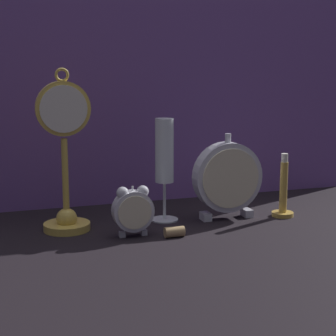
{
  "coord_description": "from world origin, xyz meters",
  "views": [
    {
      "loc": [
        -0.38,
        -1.07,
        0.35
      ],
      "look_at": [
        0.0,
        0.08,
        0.13
      ],
      "focal_mm": 60.0,
      "sensor_mm": 36.0,
      "label": 1
    }
  ],
  "objects_px": {
    "champagne_flute": "(164,158)",
    "brass_candlestick": "(283,195)",
    "alarm_clock_twin_bell": "(133,209)",
    "wine_cork": "(175,232)",
    "mantel_clock_silver": "(227,178)",
    "pocket_watch_on_stand": "(65,165)"
  },
  "relations": [
    {
      "from": "alarm_clock_twin_bell",
      "to": "mantel_clock_silver",
      "type": "distance_m",
      "value": 0.26
    },
    {
      "from": "alarm_clock_twin_bell",
      "to": "wine_cork",
      "type": "relative_size",
      "value": 2.56
    },
    {
      "from": "brass_candlestick",
      "to": "pocket_watch_on_stand",
      "type": "bearing_deg",
      "value": 174.86
    },
    {
      "from": "champagne_flute",
      "to": "wine_cork",
      "type": "relative_size",
      "value": 5.64
    },
    {
      "from": "alarm_clock_twin_bell",
      "to": "mantel_clock_silver",
      "type": "bearing_deg",
      "value": 15.13
    },
    {
      "from": "champagne_flute",
      "to": "brass_candlestick",
      "type": "relative_size",
      "value": 1.57
    },
    {
      "from": "pocket_watch_on_stand",
      "to": "mantel_clock_silver",
      "type": "xyz_separation_m",
      "value": [
        0.37,
        -0.02,
        -0.05
      ]
    },
    {
      "from": "alarm_clock_twin_bell",
      "to": "champagne_flute",
      "type": "bearing_deg",
      "value": 44.27
    },
    {
      "from": "champagne_flute",
      "to": "wine_cork",
      "type": "bearing_deg",
      "value": -98.58
    },
    {
      "from": "pocket_watch_on_stand",
      "to": "wine_cork",
      "type": "relative_size",
      "value": 8.31
    },
    {
      "from": "pocket_watch_on_stand",
      "to": "champagne_flute",
      "type": "distance_m",
      "value": 0.23
    },
    {
      "from": "brass_candlestick",
      "to": "wine_cork",
      "type": "relative_size",
      "value": 3.59
    },
    {
      "from": "alarm_clock_twin_bell",
      "to": "wine_cork",
      "type": "distance_m",
      "value": 0.1
    },
    {
      "from": "brass_candlestick",
      "to": "mantel_clock_silver",
      "type": "bearing_deg",
      "value": 170.43
    },
    {
      "from": "brass_candlestick",
      "to": "champagne_flute",
      "type": "bearing_deg",
      "value": 168.81
    },
    {
      "from": "mantel_clock_silver",
      "to": "alarm_clock_twin_bell",
      "type": "bearing_deg",
      "value": -164.87
    },
    {
      "from": "brass_candlestick",
      "to": "wine_cork",
      "type": "bearing_deg",
      "value": -165.38
    },
    {
      "from": "champagne_flute",
      "to": "wine_cork",
      "type": "height_order",
      "value": "champagne_flute"
    },
    {
      "from": "mantel_clock_silver",
      "to": "wine_cork",
      "type": "height_order",
      "value": "mantel_clock_silver"
    },
    {
      "from": "alarm_clock_twin_bell",
      "to": "champagne_flute",
      "type": "relative_size",
      "value": 0.45
    },
    {
      "from": "champagne_flute",
      "to": "pocket_watch_on_stand",
      "type": "bearing_deg",
      "value": -177.56
    },
    {
      "from": "champagne_flute",
      "to": "wine_cork",
      "type": "xyz_separation_m",
      "value": [
        -0.02,
        -0.13,
        -0.13
      ]
    }
  ]
}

